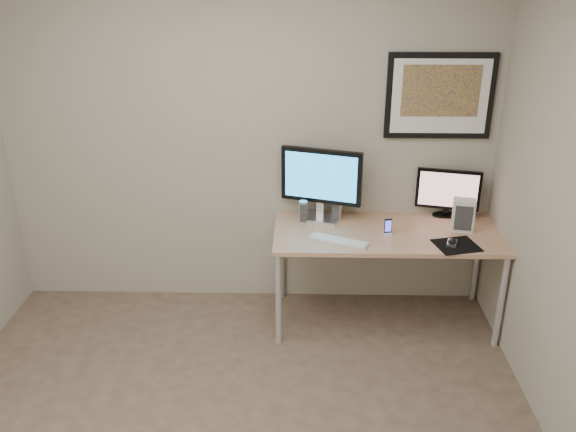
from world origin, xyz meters
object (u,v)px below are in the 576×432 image
monitor_tv (448,192)px  fan_unit (463,215)px  framed_art (440,96)px  speaker_right (337,208)px  speaker_left (303,212)px  desk (387,240)px  phone_dock (388,227)px  keyboard (339,241)px  monitor_large (321,181)px

monitor_tv → fan_unit: 0.27m
framed_art → speaker_right: size_ratio=4.17×
framed_art → fan_unit: framed_art is taller
monitor_tv → speaker_left: size_ratio=2.85×
desk → speaker_right: speaker_right is taller
speaker_left → speaker_right: bearing=6.8°
speaker_right → phone_dock: 0.43m
desk → framed_art: (0.35, 0.33, 0.96)m
framed_art → keyboard: framed_art is taller
framed_art → speaker_right: framed_art is taller
framed_art → keyboard: 1.24m
monitor_tv → phone_dock: size_ratio=3.87×
framed_art → monitor_large: 1.02m
framed_art → monitor_large: (-0.82, -0.13, -0.59)m
fan_unit → monitor_large: bearing=-178.3°
phone_dock → keyboard: size_ratio=0.28×
speaker_right → phone_dock: speaker_right is taller
keyboard → desk: bearing=50.3°
speaker_right → keyboard: bearing=-71.4°
desk → speaker_left: (-0.60, 0.15, 0.15)m
monitor_large → speaker_right: monitor_large is taller
speaker_right → monitor_large: bearing=-157.4°
monitor_large → desk: bearing=-6.4°
monitor_large → speaker_right: size_ratio=3.21×
desk → keyboard: size_ratio=3.84×
speaker_left → speaker_right: size_ratio=0.89×
monitor_large → fan_unit: 1.03m
monitor_tv → fan_unit: bearing=-63.7°
monitor_large → speaker_left: size_ratio=3.60×
desk → monitor_large: 0.63m
speaker_right → keyboard: speaker_right is taller
speaker_right → keyboard: 0.39m
desk → fan_unit: size_ratio=6.97×
monitor_tv → speaker_left: (-1.07, -0.13, -0.11)m
framed_art → monitor_tv: (0.12, -0.05, -0.70)m
monitor_large → speaker_left: bearing=-143.8°
framed_art → speaker_right: (-0.70, -0.12, -0.80)m
monitor_tv → keyboard: bearing=-138.5°
desk → speaker_right: 0.43m
monitor_large → fan_unit: size_ratio=2.52×
speaker_right → speaker_left: bearing=-148.9°
keyboard → monitor_tv: bearing=53.3°
framed_art → monitor_tv: size_ratio=1.64×
framed_art → monitor_tv: 0.71m
phone_dock → fan_unit: fan_unit is taller
speaker_left → keyboard: 0.42m
framed_art → speaker_right: 1.07m
monitor_tv → keyboard: monitor_tv is taller
keyboard → fan_unit: bearing=37.5°
monitor_large → speaker_left: (-0.13, -0.05, -0.22)m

